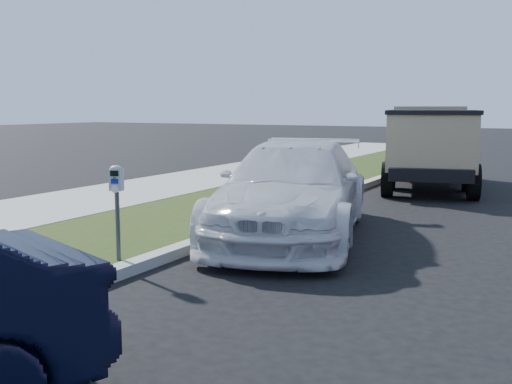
% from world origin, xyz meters
% --- Properties ---
extents(ground, '(120.00, 120.00, 0.00)m').
position_xyz_m(ground, '(0.00, 0.00, 0.00)').
color(ground, black).
rests_on(ground, ground).
extents(streetside, '(6.12, 50.00, 0.15)m').
position_xyz_m(streetside, '(-5.57, 2.00, 0.07)').
color(streetside, gray).
rests_on(streetside, ground).
extents(parking_meter, '(0.20, 0.16, 1.28)m').
position_xyz_m(parking_meter, '(-2.84, -0.19, 1.05)').
color(parking_meter, '#3F4247').
rests_on(parking_meter, ground).
extents(white_wagon, '(3.58, 5.82, 1.57)m').
position_xyz_m(white_wagon, '(-1.70, 2.93, 0.79)').
color(white_wagon, silver).
rests_on(white_wagon, ground).
extents(dump_truck, '(3.31, 5.88, 2.18)m').
position_xyz_m(dump_truck, '(-1.14, 10.37, 1.23)').
color(dump_truck, black).
rests_on(dump_truck, ground).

